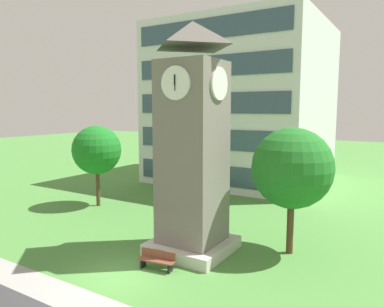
{
  "coord_description": "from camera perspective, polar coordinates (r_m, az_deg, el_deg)",
  "views": [
    {
      "loc": [
        10.93,
        -11.37,
        7.52
      ],
      "look_at": [
        0.64,
        5.4,
        5.08
      ],
      "focal_mm": 33.91,
      "sensor_mm": 36.0,
      "label": 1
    }
  ],
  "objects": [
    {
      "name": "ground_plane",
      "position": [
        17.47,
        -11.73,
        -18.56
      ],
      "size": [
        160.0,
        160.0,
        0.0
      ],
      "primitive_type": "plane",
      "color": "#4C893D"
    },
    {
      "name": "kerb_strip",
      "position": [
        16.08,
        -17.71,
        -21.14
      ],
      "size": [
        120.0,
        1.6,
        0.01
      ],
      "primitive_type": "cube",
      "color": "#9E9E99",
      "rests_on": "ground"
    },
    {
      "name": "office_building",
      "position": [
        39.54,
        8.15,
        7.71
      ],
      "size": [
        16.12,
        15.9,
        16.0
      ],
      "color": "silver",
      "rests_on": "ground"
    },
    {
      "name": "clock_tower",
      "position": [
        18.61,
        0.08,
        0.31
      ],
      "size": [
        3.92,
        3.92,
        11.8
      ],
      "color": "slate",
      "rests_on": "ground"
    },
    {
      "name": "park_bench",
      "position": [
        17.81,
        -5.53,
        -16.3
      ],
      "size": [
        1.85,
        0.76,
        0.88
      ],
      "color": "brown",
      "rests_on": "ground"
    },
    {
      "name": "tree_by_building",
      "position": [
        28.68,
        -14.75,
        0.51
      ],
      "size": [
        3.72,
        3.72,
        6.23
      ],
      "color": "#513823",
      "rests_on": "ground"
    },
    {
      "name": "tree_streetside",
      "position": [
        19.16,
        15.47,
        -2.26
      ],
      "size": [
        4.15,
        4.15,
        6.58
      ],
      "color": "#513823",
      "rests_on": "ground"
    }
  ]
}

